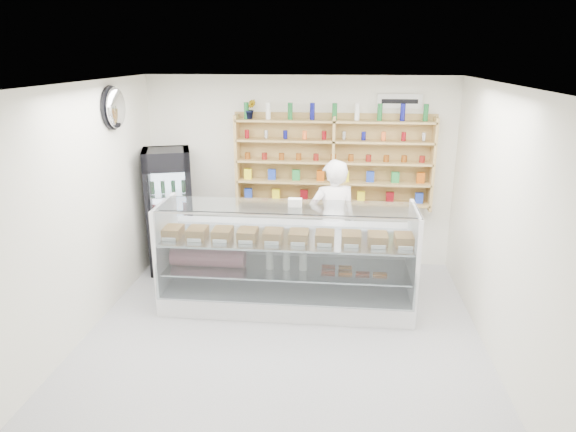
# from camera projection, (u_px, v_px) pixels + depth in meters

# --- Properties ---
(room) EXTENTS (5.00, 5.00, 5.00)m
(room) POSITION_uv_depth(u_px,v_px,m) (280.00, 226.00, 5.27)
(room) COLOR #B2B2B7
(room) RESTS_ON ground
(display_counter) EXTENTS (3.11, 0.93, 1.35)m
(display_counter) POSITION_uv_depth(u_px,v_px,m) (287.00, 279.00, 6.47)
(display_counter) COLOR white
(display_counter) RESTS_ON floor
(shop_worker) EXTENTS (0.74, 0.59, 1.78)m
(shop_worker) POSITION_uv_depth(u_px,v_px,m) (333.00, 224.00, 6.93)
(shop_worker) COLOR white
(shop_worker) RESTS_ON floor
(drinks_cooler) EXTENTS (0.81, 0.80, 1.80)m
(drinks_cooler) POSITION_uv_depth(u_px,v_px,m) (170.00, 210.00, 7.46)
(drinks_cooler) COLOR black
(drinks_cooler) RESTS_ON floor
(wall_shelving) EXTENTS (2.84, 0.28, 1.33)m
(wall_shelving) POSITION_uv_depth(u_px,v_px,m) (333.00, 162.00, 7.38)
(wall_shelving) COLOR tan
(wall_shelving) RESTS_ON back_wall
(potted_plant) EXTENTS (0.18, 0.16, 0.28)m
(potted_plant) POSITION_uv_depth(u_px,v_px,m) (250.00, 109.00, 7.27)
(potted_plant) COLOR #1E6626
(potted_plant) RESTS_ON wall_shelving
(security_mirror) EXTENTS (0.15, 0.50, 0.50)m
(security_mirror) POSITION_uv_depth(u_px,v_px,m) (116.00, 108.00, 6.30)
(security_mirror) COLOR silver
(security_mirror) RESTS_ON left_wall
(wall_sign) EXTENTS (0.62, 0.03, 0.20)m
(wall_sign) POSITION_uv_depth(u_px,v_px,m) (400.00, 101.00, 7.16)
(wall_sign) COLOR white
(wall_sign) RESTS_ON back_wall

